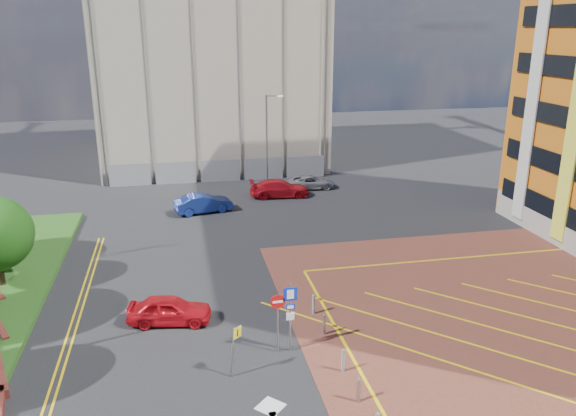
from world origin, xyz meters
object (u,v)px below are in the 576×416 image
object	(u,v)px
lamp_back	(268,137)
car_silver_back	(311,182)
car_blue_back	(204,203)
sign_cluster	(286,311)
car_red_back	(280,188)
car_red_left	(169,310)
warning_sign	(234,345)

from	to	relation	value
lamp_back	car_silver_back	xyz separation A→B (m)	(3.45, -2.02, -3.78)
car_blue_back	car_silver_back	bearing A→B (deg)	-75.40
sign_cluster	car_silver_back	bearing A→B (deg)	73.87
lamp_back	sign_cluster	world-z (taller)	lamp_back
car_blue_back	sign_cluster	bearing A→B (deg)	174.58
car_red_back	car_silver_back	xyz separation A→B (m)	(3.14, 1.87, -0.14)
lamp_back	car_blue_back	world-z (taller)	lamp_back
car_blue_back	car_red_left	bearing A→B (deg)	159.06
warning_sign	car_red_back	size ratio (longest dim) A/B	0.45
lamp_back	car_silver_back	size ratio (longest dim) A/B	1.91
lamp_back	car_red_left	size ratio (longest dim) A/B	2.03
lamp_back	car_silver_back	world-z (taller)	lamp_back
car_silver_back	car_blue_back	bearing A→B (deg)	116.54
lamp_back	car_blue_back	xyz separation A→B (m)	(-6.14, -6.83, -3.64)
lamp_back	car_blue_back	bearing A→B (deg)	-131.94
lamp_back	car_red_left	bearing A→B (deg)	-110.42
car_red_left	lamp_back	bearing A→B (deg)	-10.90
warning_sign	car_red_left	world-z (taller)	warning_sign
sign_cluster	car_silver_back	size ratio (longest dim) A/B	0.77
car_red_left	car_blue_back	distance (m)	16.81
warning_sign	car_red_back	xyz separation A→B (m)	(6.46, 24.53, -0.71)
car_blue_back	car_red_back	world-z (taller)	car_blue_back
car_blue_back	car_red_back	xyz separation A→B (m)	(6.45, 2.95, -0.00)
warning_sign	sign_cluster	bearing A→B (deg)	30.59
car_blue_back	warning_sign	bearing A→B (deg)	167.88
lamp_back	sign_cluster	size ratio (longest dim) A/B	2.50
car_silver_back	lamp_back	bearing A→B (deg)	59.53
lamp_back	car_red_left	world-z (taller)	lamp_back
car_red_left	warning_sign	bearing A→B (deg)	-143.10
lamp_back	sign_cluster	xyz separation A→B (m)	(-3.78, -27.02, -2.41)
car_blue_back	car_silver_back	xyz separation A→B (m)	(9.59, 4.82, -0.14)
sign_cluster	car_red_back	xyz separation A→B (m)	(4.09, 23.13, -1.24)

